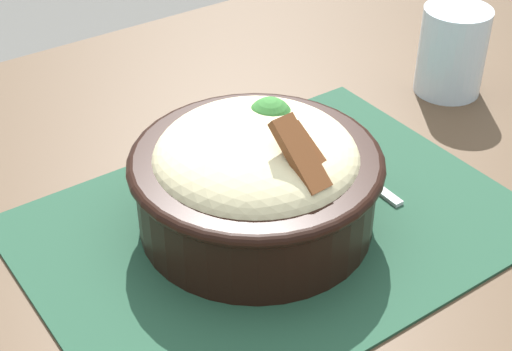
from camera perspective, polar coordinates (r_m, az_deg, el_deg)
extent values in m
cube|color=#4C3826|center=(0.66, 1.29, -4.94)|extent=(1.17, 0.85, 0.03)
cylinder|color=#412F20|center=(1.38, 9.95, -0.23)|extent=(0.04, 0.04, 0.70)
cube|color=#1E422D|center=(0.65, 1.13, -3.50)|extent=(0.41, 0.30, 0.00)
cylinder|color=black|center=(0.63, 0.00, -1.11)|extent=(0.19, 0.19, 0.07)
torus|color=black|center=(0.61, 0.00, 1.06)|extent=(0.21, 0.21, 0.01)
ellipsoid|color=beige|center=(0.61, 0.00, 1.14)|extent=(0.18, 0.18, 0.07)
sphere|color=#316E2D|center=(0.62, 1.04, 4.11)|extent=(0.04, 0.04, 0.04)
cylinder|color=orange|center=(0.60, -1.21, 2.55)|extent=(0.04, 0.01, 0.01)
cylinder|color=orange|center=(0.59, 3.24, 1.37)|extent=(0.03, 0.02, 0.01)
cylinder|color=orange|center=(0.59, 4.39, 1.29)|extent=(0.01, 0.03, 0.01)
cube|color=brown|center=(0.56, 3.28, 1.55)|extent=(0.02, 0.05, 0.05)
cube|color=brown|center=(0.57, 4.02, 1.69)|extent=(0.03, 0.05, 0.04)
cube|color=#BBBBBB|center=(0.70, 8.87, -0.84)|extent=(0.01, 0.06, 0.00)
cube|color=#BBBBBB|center=(0.72, 6.93, 0.62)|extent=(0.01, 0.01, 0.00)
cube|color=#BBBBBB|center=(0.73, 5.98, 1.33)|extent=(0.02, 0.03, 0.00)
cube|color=#BBBBBB|center=(0.75, 5.32, 2.44)|extent=(0.00, 0.02, 0.00)
cube|color=#BBBBBB|center=(0.75, 4.97, 2.30)|extent=(0.00, 0.02, 0.00)
cube|color=#BBBBBB|center=(0.74, 4.59, 2.16)|extent=(0.00, 0.02, 0.00)
cube|color=#BBBBBB|center=(0.74, 4.23, 2.02)|extent=(0.00, 0.02, 0.00)
cylinder|color=silver|center=(0.85, 14.32, 8.93)|extent=(0.07, 0.07, 0.09)
cylinder|color=silver|center=(0.86, 14.12, 7.74)|extent=(0.06, 0.06, 0.05)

